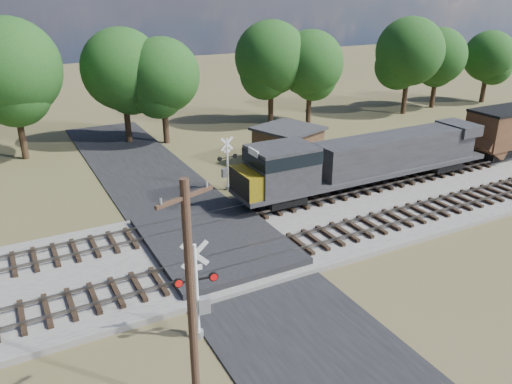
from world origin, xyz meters
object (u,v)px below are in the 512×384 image
crossing_signal_far (227,168)px  equipment_shed (288,146)px  crossing_signal_near (199,299)px  utility_pole (191,298)px

crossing_signal_far → equipment_shed: 7.29m
crossing_signal_near → utility_pole: 4.63m
crossing_signal_near → equipment_shed: (14.50, 16.96, -0.28)m
crossing_signal_far → utility_pole: (-9.33, -17.65, 2.84)m
crossing_signal_near → crossing_signal_far: (7.76, 14.17, -0.23)m
equipment_shed → crossing_signal_far: bearing=-176.4°
crossing_signal_near → equipment_shed: bearing=58.1°
crossing_signal_near → crossing_signal_far: bearing=69.9°
crossing_signal_far → utility_pole: size_ratio=0.46×
crossing_signal_near → utility_pole: (-1.56, -3.48, 2.61)m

